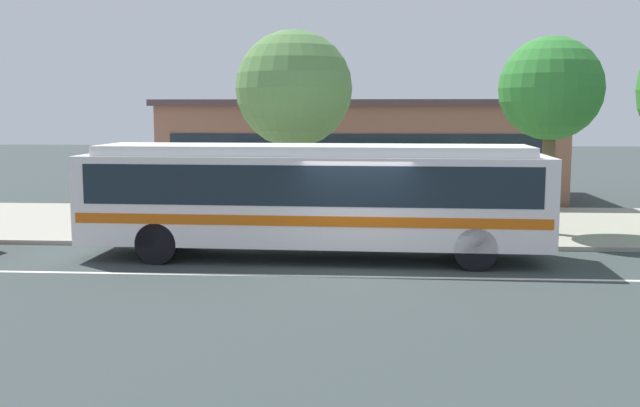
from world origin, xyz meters
TOP-DOWN VIEW (x-y plane):
  - ground_plane at (0.00, 0.00)m, footprint 120.00×120.00m
  - sidewalk_slab at (0.00, 6.56)m, footprint 60.00×8.00m
  - lane_stripe_center at (0.00, -0.80)m, footprint 56.00×0.16m
  - transit_bus at (-1.09, 1.21)m, footprint 11.43×2.80m
  - pedestrian_waiting_near_sign at (3.63, 3.27)m, footprint 0.47×0.47m
  - street_tree_near_stop at (-2.02, 5.68)m, footprint 3.52×3.52m
  - street_tree_mid_block at (5.37, 4.72)m, footprint 2.93×2.93m
  - station_building at (-0.10, 14.42)m, footprint 15.91×7.58m

SIDE VIEW (x-z plane):
  - ground_plane at x=0.00m, z-range 0.00..0.00m
  - lane_stripe_center at x=0.00m, z-range 0.00..0.01m
  - sidewalk_slab at x=0.00m, z-range 0.00..0.12m
  - pedestrian_waiting_near_sign at x=3.63m, z-range 0.27..1.98m
  - transit_bus at x=-1.09m, z-range 0.23..3.04m
  - station_building at x=-0.10m, z-range 0.01..4.06m
  - street_tree_mid_block at x=5.37m, z-range 1.42..7.03m
  - street_tree_near_stop at x=-2.02m, z-range 1.30..7.24m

